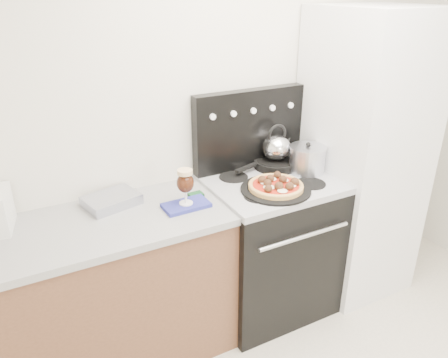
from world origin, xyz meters
TOP-DOWN VIEW (x-y plane):
  - room_shell at (0.00, 0.29)m, footprint 3.52×3.01m
  - base_cabinet at (-1.02, 1.20)m, footprint 1.45×0.60m
  - countertop at (-1.02, 1.20)m, footprint 1.48×0.63m
  - stove_body at (0.08, 1.18)m, footprint 0.76×0.65m
  - cooktop at (0.08, 1.18)m, footprint 0.76×0.65m
  - backguard at (0.08, 1.45)m, footprint 0.76×0.08m
  - fridge at (0.78, 1.15)m, footprint 0.64×0.68m
  - foil_sheet at (-0.85, 1.36)m, footprint 0.32×0.27m
  - oven_mitt at (-0.50, 1.14)m, footprint 0.25×0.15m
  - beer_glass at (-0.50, 1.14)m, footprint 0.10×0.10m
  - pizza_pan at (0.03, 1.05)m, footprint 0.43×0.43m
  - pizza at (0.03, 1.05)m, footprint 0.36×0.36m
  - skillet at (0.22, 1.34)m, footprint 0.35×0.35m
  - tea_kettle at (0.22, 1.34)m, footprint 0.20×0.20m
  - stock_pot at (0.35, 1.18)m, footprint 0.26×0.26m

SIDE VIEW (x-z plane):
  - base_cabinet at x=-1.02m, z-range 0.00..0.86m
  - stove_body at x=0.08m, z-range 0.00..0.88m
  - countertop at x=-1.02m, z-range 0.86..0.90m
  - cooktop at x=0.08m, z-range 0.88..0.92m
  - oven_mitt at x=-0.50m, z-range 0.90..0.92m
  - pizza_pan at x=0.03m, z-range 0.92..0.93m
  - foil_sheet at x=-0.85m, z-range 0.90..0.96m
  - skillet at x=0.22m, z-range 0.92..0.97m
  - fridge at x=0.78m, z-range 0.00..1.90m
  - pizza at x=0.03m, z-range 0.93..0.98m
  - stock_pot at x=0.35m, z-range 0.92..1.08m
  - beer_glass at x=-0.50m, z-range 0.92..1.12m
  - tea_kettle at x=0.22m, z-range 0.97..1.17m
  - backguard at x=0.08m, z-range 0.92..1.42m
  - room_shell at x=0.00m, z-range -0.01..2.51m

